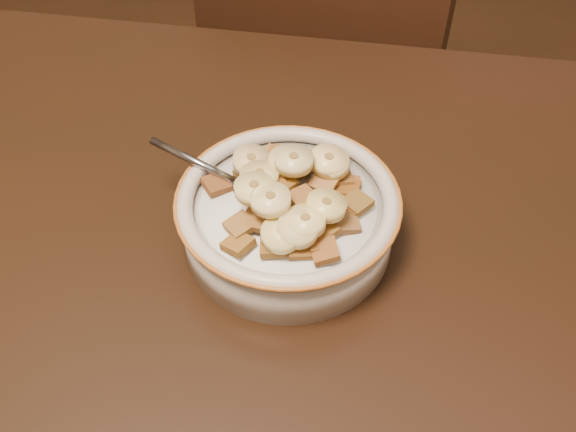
% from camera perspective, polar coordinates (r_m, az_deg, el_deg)
% --- Properties ---
extents(table, '(1.44, 0.97, 0.04)m').
position_cam_1_polar(table, '(0.53, -16.28, -12.22)').
color(table, black).
rests_on(table, floor).
extents(chair, '(0.49, 0.49, 0.92)m').
position_cam_1_polar(chair, '(1.00, 0.06, 1.89)').
color(chair, black).
rests_on(chair, floor).
extents(cereal_bowl, '(0.18, 0.18, 0.04)m').
position_cam_1_polar(cereal_bowl, '(0.54, 0.00, -0.65)').
color(cereal_bowl, beige).
rests_on(cereal_bowl, table).
extents(milk, '(0.15, 0.15, 0.00)m').
position_cam_1_polar(milk, '(0.52, 0.00, 0.91)').
color(milk, white).
rests_on(milk, cereal_bowl).
extents(spoon, '(0.05, 0.04, 0.01)m').
position_cam_1_polar(spoon, '(0.53, -2.76, 2.18)').
color(spoon, gray).
rests_on(spoon, cereal_bowl).
extents(cereal_square_0, '(0.02, 0.02, 0.01)m').
position_cam_1_polar(cereal_square_0, '(0.48, -1.30, -2.67)').
color(cereal_square_0, brown).
rests_on(cereal_square_0, milk).
extents(cereal_square_1, '(0.03, 0.03, 0.01)m').
position_cam_1_polar(cereal_square_1, '(0.49, 0.31, -1.61)').
color(cereal_square_1, brown).
rests_on(cereal_square_1, milk).
extents(cereal_square_2, '(0.03, 0.03, 0.01)m').
position_cam_1_polar(cereal_square_2, '(0.53, 4.60, 3.38)').
color(cereal_square_2, brown).
rests_on(cereal_square_2, milk).
extents(cereal_square_3, '(0.02, 0.02, 0.01)m').
position_cam_1_polar(cereal_square_3, '(0.55, 2.27, 5.08)').
color(cereal_square_3, '#986519').
rests_on(cereal_square_3, milk).
extents(cereal_square_4, '(0.03, 0.03, 0.01)m').
position_cam_1_polar(cereal_square_4, '(0.55, -1.53, 5.23)').
color(cereal_square_4, olive).
rests_on(cereal_square_4, milk).
extents(cereal_square_5, '(0.03, 0.03, 0.01)m').
position_cam_1_polar(cereal_square_5, '(0.54, -3.48, 4.04)').
color(cereal_square_5, olive).
rests_on(cereal_square_5, milk).
extents(cereal_square_6, '(0.02, 0.02, 0.01)m').
position_cam_1_polar(cereal_square_6, '(0.53, 5.27, 2.41)').
color(cereal_square_6, brown).
rests_on(cereal_square_6, milk).
extents(cereal_square_7, '(0.02, 0.02, 0.01)m').
position_cam_1_polar(cereal_square_7, '(0.49, -1.18, -1.56)').
color(cereal_square_7, brown).
rests_on(cereal_square_7, milk).
extents(cereal_square_8, '(0.02, 0.02, 0.01)m').
position_cam_1_polar(cereal_square_8, '(0.53, -1.77, 4.11)').
color(cereal_square_8, brown).
rests_on(cereal_square_8, milk).
extents(cereal_square_9, '(0.03, 0.03, 0.01)m').
position_cam_1_polar(cereal_square_9, '(0.49, 2.78, -2.32)').
color(cereal_square_9, brown).
rests_on(cereal_square_9, milk).
extents(cereal_square_10, '(0.02, 0.02, 0.01)m').
position_cam_1_polar(cereal_square_10, '(0.53, 5.25, 2.68)').
color(cereal_square_10, brown).
rests_on(cereal_square_10, milk).
extents(cereal_square_11, '(0.03, 0.03, 0.01)m').
position_cam_1_polar(cereal_square_11, '(0.50, 5.18, -0.58)').
color(cereal_square_11, brown).
rests_on(cereal_square_11, milk).
extents(cereal_square_12, '(0.03, 0.03, 0.01)m').
position_cam_1_polar(cereal_square_12, '(0.52, 3.19, 3.00)').
color(cereal_square_12, brown).
rests_on(cereal_square_12, milk).
extents(cereal_square_13, '(0.03, 0.03, 0.01)m').
position_cam_1_polar(cereal_square_13, '(0.48, 1.14, -2.72)').
color(cereal_square_13, brown).
rests_on(cereal_square_13, milk).
extents(cereal_square_14, '(0.03, 0.03, 0.01)m').
position_cam_1_polar(cereal_square_14, '(0.52, 6.16, 1.17)').
color(cereal_square_14, brown).
rests_on(cereal_square_14, milk).
extents(cereal_square_15, '(0.03, 0.03, 0.01)m').
position_cam_1_polar(cereal_square_15, '(0.50, -4.30, -0.83)').
color(cereal_square_15, brown).
rests_on(cereal_square_15, milk).
extents(cereal_square_16, '(0.03, 0.03, 0.01)m').
position_cam_1_polar(cereal_square_16, '(0.50, 1.28, 1.65)').
color(cereal_square_16, brown).
rests_on(cereal_square_16, milk).
extents(cereal_square_17, '(0.03, 0.03, 0.01)m').
position_cam_1_polar(cereal_square_17, '(0.48, 3.30, -3.13)').
color(cereal_square_17, brown).
rests_on(cereal_square_17, milk).
extents(cereal_square_18, '(0.02, 0.02, 0.01)m').
position_cam_1_polar(cereal_square_18, '(0.50, -2.86, -0.30)').
color(cereal_square_18, brown).
rests_on(cereal_square_18, milk).
extents(cereal_square_19, '(0.03, 0.03, 0.01)m').
position_cam_1_polar(cereal_square_19, '(0.55, -1.48, 5.35)').
color(cereal_square_19, brown).
rests_on(cereal_square_19, milk).
extents(cereal_square_20, '(0.02, 0.02, 0.01)m').
position_cam_1_polar(cereal_square_20, '(0.55, 4.41, 4.49)').
color(cereal_square_20, brown).
rests_on(cereal_square_20, milk).
extents(cereal_square_21, '(0.03, 0.03, 0.01)m').
position_cam_1_polar(cereal_square_21, '(0.53, 0.87, 4.35)').
color(cereal_square_21, brown).
rests_on(cereal_square_21, milk).
extents(cereal_square_22, '(0.03, 0.03, 0.01)m').
position_cam_1_polar(cereal_square_22, '(0.51, -0.58, 2.89)').
color(cereal_square_22, brown).
rests_on(cereal_square_22, milk).
extents(cereal_square_23, '(0.03, 0.03, 0.01)m').
position_cam_1_polar(cereal_square_23, '(0.49, -1.03, -2.18)').
color(cereal_square_23, brown).
rests_on(cereal_square_23, milk).
extents(cereal_square_24, '(0.03, 0.03, 0.01)m').
position_cam_1_polar(cereal_square_24, '(0.53, -6.40, 2.83)').
color(cereal_square_24, brown).
rests_on(cereal_square_24, milk).
extents(cereal_square_25, '(0.03, 0.03, 0.01)m').
position_cam_1_polar(cereal_square_25, '(0.52, 5.67, 1.02)').
color(cereal_square_25, brown).
rests_on(cereal_square_25, milk).
extents(cereal_square_26, '(0.03, 0.03, 0.01)m').
position_cam_1_polar(cereal_square_26, '(0.49, 3.07, -1.29)').
color(cereal_square_26, brown).
rests_on(cereal_square_26, milk).
extents(cereal_square_27, '(0.03, 0.03, 0.01)m').
position_cam_1_polar(cereal_square_27, '(0.54, 1.37, 4.68)').
color(cereal_square_27, brown).
rests_on(cereal_square_27, milk).
extents(cereal_square_28, '(0.03, 0.03, 0.01)m').
position_cam_1_polar(cereal_square_28, '(0.51, -1.22, 2.53)').
color(cereal_square_28, brown).
rests_on(cereal_square_28, milk).
extents(cereal_square_29, '(0.03, 0.03, 0.01)m').
position_cam_1_polar(cereal_square_29, '(0.49, -4.48, -2.47)').
color(cereal_square_29, brown).
rests_on(cereal_square_29, milk).
extents(banana_slice_0, '(0.03, 0.03, 0.01)m').
position_cam_1_polar(banana_slice_0, '(0.52, -0.06, 4.80)').
color(banana_slice_0, '#D1C771').
rests_on(banana_slice_0, milk).
extents(banana_slice_1, '(0.04, 0.04, 0.01)m').
position_cam_1_polar(banana_slice_1, '(0.48, 1.54, -0.49)').
color(banana_slice_1, beige).
rests_on(banana_slice_1, milk).
extents(banana_slice_2, '(0.04, 0.04, 0.01)m').
position_cam_1_polar(banana_slice_2, '(0.48, -1.56, 1.45)').
color(banana_slice_2, '#FFE2A5').
rests_on(banana_slice_2, milk).
extents(banana_slice_3, '(0.04, 0.04, 0.01)m').
position_cam_1_polar(banana_slice_3, '(0.53, -3.27, 4.89)').
color(banana_slice_3, '#E2C983').
rests_on(banana_slice_3, milk).
extents(banana_slice_4, '(0.04, 0.04, 0.02)m').
position_cam_1_polar(banana_slice_4, '(0.53, 3.82, 4.66)').
color(banana_slice_4, '#E9DF82').
rests_on(banana_slice_4, milk).
extents(banana_slice_5, '(0.04, 0.03, 0.01)m').
position_cam_1_polar(banana_slice_5, '(0.52, 3.63, 4.92)').
color(banana_slice_5, '#FADB81').
rests_on(banana_slice_5, milk).
extents(banana_slice_6, '(0.04, 0.04, 0.01)m').
position_cam_1_polar(banana_slice_6, '(0.48, -0.58, -1.62)').
color(banana_slice_6, '#FFEF88').
rests_on(banana_slice_6, milk).
extents(banana_slice_7, '(0.04, 0.04, 0.02)m').
position_cam_1_polar(banana_slice_7, '(0.49, 3.43, 0.93)').
color(banana_slice_7, '#EDD780').
rests_on(banana_slice_7, milk).
extents(banana_slice_8, '(0.04, 0.04, 0.01)m').
position_cam_1_polar(banana_slice_8, '(0.51, 0.52, 4.96)').
color(banana_slice_8, beige).
rests_on(banana_slice_8, milk).
extents(banana_slice_9, '(0.04, 0.04, 0.01)m').
position_cam_1_polar(banana_slice_9, '(0.51, -2.54, 3.54)').
color(banana_slice_9, '#DCBE73').
rests_on(banana_slice_9, milk).
extents(banana_slice_10, '(0.04, 0.04, 0.01)m').
position_cam_1_polar(banana_slice_10, '(0.48, 0.88, -1.17)').
color(banana_slice_10, '#F3DE93').
rests_on(banana_slice_10, milk).
extents(banana_slice_11, '(0.04, 0.04, 0.01)m').
position_cam_1_polar(banana_slice_11, '(0.49, -3.03, 2.45)').
color(banana_slice_11, '#FFE992').
rests_on(banana_slice_11, milk).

